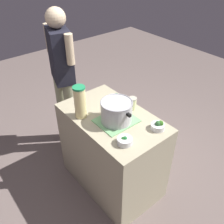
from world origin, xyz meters
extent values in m
plane|color=#6A5B57|center=(0.00, 0.00, 0.00)|extent=(8.00, 8.00, 0.00)
cube|color=tan|center=(0.00, 0.00, 0.44)|extent=(1.01, 0.62, 0.88)
cube|color=#75B074|center=(-0.08, 0.01, 0.89)|extent=(0.29, 0.34, 0.01)
cylinder|color=#B7B7BC|center=(-0.08, 0.01, 0.98)|extent=(0.27, 0.27, 0.19)
torus|color=#99999E|center=(-0.08, 0.01, 1.08)|extent=(0.28, 0.28, 0.01)
cube|color=black|center=(-0.23, 0.01, 1.04)|extent=(0.04, 0.02, 0.02)
cube|color=black|center=(0.08, 0.01, 1.04)|extent=(0.04, 0.02, 0.02)
cylinder|color=#F6E295|center=(0.18, 0.21, 1.03)|extent=(0.11, 0.11, 0.29)
cylinder|color=#1D824C|center=(0.18, 0.21, 1.18)|extent=(0.11, 0.11, 0.02)
ellipsoid|color=yellow|center=(0.20, 0.21, 1.10)|extent=(0.04, 0.04, 0.01)
cylinder|color=beige|center=(-0.02, -0.23, 0.94)|extent=(0.07, 0.07, 0.11)
cylinder|color=#B2AD99|center=(-0.02, -0.23, 0.99)|extent=(0.08, 0.08, 0.01)
cylinder|color=silver|center=(-0.38, -0.19, 0.91)|extent=(0.12, 0.12, 0.05)
ellipsoid|color=#30671D|center=(-0.39, -0.21, 0.93)|extent=(0.05, 0.05, 0.06)
ellipsoid|color=#346735|center=(-0.38, -0.19, 0.93)|extent=(0.05, 0.05, 0.06)
cylinder|color=silver|center=(0.18, -0.17, 0.91)|extent=(0.14, 0.14, 0.05)
ellipsoid|color=#34791F|center=(0.17, -0.17, 0.94)|extent=(0.05, 0.05, 0.05)
ellipsoid|color=#1F7C2F|center=(0.17, -0.16, 0.93)|extent=(0.04, 0.04, 0.04)
ellipsoid|color=#216332|center=(0.18, -0.20, 0.94)|extent=(0.05, 0.05, 0.06)
cylinder|color=silver|center=(-0.33, 0.15, 0.91)|extent=(0.12, 0.12, 0.05)
ellipsoid|color=#216D31|center=(-0.34, 0.14, 0.93)|extent=(0.04, 0.04, 0.04)
ellipsoid|color=#216522|center=(-0.33, 0.15, 0.93)|extent=(0.04, 0.04, 0.04)
cylinder|color=#A7AB82|center=(0.73, 0.01, 0.46)|extent=(0.14, 0.14, 0.92)
cylinder|color=#A7AB82|center=(0.93, 0.01, 0.46)|extent=(0.14, 0.14, 0.92)
cube|color=black|center=(0.83, 0.01, 1.20)|extent=(0.38, 0.29, 0.56)
sphere|color=#C5AD8B|center=(0.83, 0.01, 1.58)|extent=(0.20, 0.20, 0.20)
cylinder|color=#C5AD8B|center=(0.62, 0.01, 1.33)|extent=(0.08, 0.08, 0.30)
cylinder|color=#C5AD8B|center=(1.04, 0.01, 1.33)|extent=(0.08, 0.08, 0.30)
camera|label=1|loc=(-1.37, 1.12, 2.21)|focal=39.34mm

